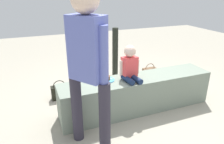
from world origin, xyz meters
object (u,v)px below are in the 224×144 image
object	(u,v)px
cake_plate	(107,79)
cake_box_white	(132,86)
adult_standing	(88,59)
handbag_brown_canvas	(150,73)
party_cup_red	(162,83)
child_seated	(130,65)
handbag_black_leather	(60,92)
gift_bag	(95,93)
water_bottle_near_gift	(88,87)

from	to	relation	value
cake_plate	cake_box_white	bearing A→B (deg)	38.05
adult_standing	handbag_brown_canvas	world-z (taller)	adult_standing
party_cup_red	child_seated	bearing A→B (deg)	-149.97
cake_plate	handbag_black_leather	world-z (taller)	cake_plate
adult_standing	party_cup_red	bearing A→B (deg)	31.96
gift_bag	handbag_brown_canvas	xyz separation A→B (m)	(1.30, 0.50, -0.05)
handbag_black_leather	cake_plate	bearing A→B (deg)	-49.05
adult_standing	handbag_black_leather	xyz separation A→B (m)	(-0.17, 1.24, -0.93)
adult_standing	gift_bag	bearing A→B (deg)	70.08
water_bottle_near_gift	cake_box_white	xyz separation A→B (m)	(0.78, -0.18, -0.05)
child_seated	gift_bag	xyz separation A→B (m)	(-0.39, 0.41, -0.56)
child_seated	party_cup_red	bearing A→B (deg)	30.03
water_bottle_near_gift	adult_standing	bearing A→B (deg)	-103.81
cake_box_white	handbag_black_leather	distance (m)	1.28
adult_standing	cake_box_white	world-z (taller)	adult_standing
child_seated	cake_box_white	xyz separation A→B (m)	(0.38, 0.63, -0.67)
adult_standing	gift_bag	xyz separation A→B (m)	(0.33, 0.90, -0.88)
water_bottle_near_gift	party_cup_red	world-z (taller)	water_bottle_near_gift
cake_plate	handbag_brown_canvas	world-z (taller)	cake_plate
handbag_brown_canvas	adult_standing	bearing A→B (deg)	-139.20
gift_bag	handbag_black_leather	xyz separation A→B (m)	(-0.49, 0.34, -0.04)
child_seated	cake_box_white	world-z (taller)	child_seated
party_cup_red	cake_box_white	size ratio (longest dim) A/B	0.32
cake_box_white	adult_standing	bearing A→B (deg)	-134.52
gift_bag	cake_box_white	size ratio (longest dim) A/B	1.11
gift_bag	cake_box_white	world-z (taller)	gift_bag
adult_standing	gift_bag	distance (m)	1.30
adult_standing	handbag_black_leather	bearing A→B (deg)	97.57
cake_plate	water_bottle_near_gift	xyz separation A→B (m)	(-0.09, 0.72, -0.43)
child_seated	party_cup_red	distance (m)	1.30
gift_bag	party_cup_red	distance (m)	1.37
cake_plate	party_cup_red	xyz separation A→B (m)	(1.27, 0.47, -0.48)
child_seated	cake_box_white	bearing A→B (deg)	58.61
child_seated	handbag_brown_canvas	size ratio (longest dim) A/B	1.49
cake_box_white	handbag_black_leather	world-z (taller)	handbag_black_leather
cake_plate	water_bottle_near_gift	distance (m)	0.85
child_seated	party_cup_red	world-z (taller)	child_seated
cake_box_white	gift_bag	bearing A→B (deg)	-164.07
water_bottle_near_gift	handbag_brown_canvas	xyz separation A→B (m)	(1.31, 0.10, 0.02)
adult_standing	water_bottle_near_gift	world-z (taller)	adult_standing
adult_standing	cake_box_white	bearing A→B (deg)	45.48
handbag_black_leather	child_seated	bearing A→B (deg)	-40.20
gift_bag	party_cup_red	bearing A→B (deg)	6.22
gift_bag	water_bottle_near_gift	bearing A→B (deg)	90.86
child_seated	gift_bag	world-z (taller)	child_seated
gift_bag	handbag_black_leather	bearing A→B (deg)	145.27
cake_plate	handbag_brown_canvas	bearing A→B (deg)	34.13
water_bottle_near_gift	handbag_black_leather	world-z (taller)	handbag_black_leather
water_bottle_near_gift	cake_box_white	size ratio (longest dim) A/B	0.65
cake_plate	adult_standing	bearing A→B (deg)	-125.27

